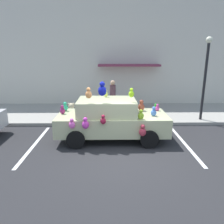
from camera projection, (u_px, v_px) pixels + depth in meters
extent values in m
plane|color=#262628|center=(123.00, 156.00, 6.80)|extent=(60.00, 60.00, 0.00)
cube|color=gray|center=(117.00, 113.00, 11.61)|extent=(24.00, 4.00, 0.15)
cube|color=beige|center=(116.00, 54.00, 12.87)|extent=(24.00, 0.30, 6.40)
cube|color=brown|center=(129.00, 65.00, 12.52)|extent=(3.60, 1.10, 0.12)
cube|color=silver|center=(185.00, 143.00, 7.80)|extent=(0.12, 3.60, 0.01)
cube|color=silver|center=(35.00, 144.00, 7.72)|extent=(0.12, 3.60, 0.01)
cube|color=#B9BD8E|center=(112.00, 123.00, 8.10)|extent=(4.11, 1.76, 0.68)
cube|color=#B9BD8E|center=(107.00, 107.00, 7.94)|extent=(2.14, 1.55, 0.56)
cylinder|color=black|center=(142.00, 123.00, 9.06)|extent=(0.64, 0.22, 0.64)
cylinder|color=black|center=(149.00, 139.00, 7.35)|extent=(0.64, 0.22, 0.64)
cylinder|color=black|center=(82.00, 124.00, 9.02)|extent=(0.64, 0.22, 0.64)
cylinder|color=black|center=(76.00, 140.00, 7.32)|extent=(0.64, 0.22, 0.64)
ellipsoid|color=#912768|center=(63.00, 111.00, 8.00)|extent=(0.20, 0.16, 0.23)
sphere|color=#912768|center=(62.00, 107.00, 7.96)|extent=(0.12, 0.12, 0.12)
ellipsoid|color=#4A7BD5|center=(154.00, 113.00, 7.73)|extent=(0.20, 0.17, 0.24)
sphere|color=#4A7BD5|center=(154.00, 108.00, 7.68)|extent=(0.13, 0.13, 0.13)
ellipsoid|color=#B23343|center=(143.00, 132.00, 7.18)|extent=(0.24, 0.20, 0.28)
sphere|color=#B23343|center=(143.00, 127.00, 7.13)|extent=(0.15, 0.15, 0.15)
ellipsoid|color=#89B329|center=(141.00, 116.00, 7.34)|extent=(0.20, 0.17, 0.24)
sphere|color=#89B329|center=(141.00, 111.00, 7.29)|extent=(0.13, 0.13, 0.13)
ellipsoid|color=#D8449F|center=(157.00, 108.00, 8.46)|extent=(0.16, 0.13, 0.19)
sphere|color=#D8449F|center=(158.00, 105.00, 8.43)|extent=(0.10, 0.10, 0.10)
ellipsoid|color=#D1E454|center=(106.00, 94.00, 8.28)|extent=(0.17, 0.14, 0.20)
sphere|color=#D1E454|center=(106.00, 91.00, 8.24)|extent=(0.11, 0.11, 0.11)
ellipsoid|color=#97422F|center=(141.00, 107.00, 8.44)|extent=(0.26, 0.21, 0.30)
sphere|color=#97422F|center=(142.00, 102.00, 8.39)|extent=(0.16, 0.16, 0.16)
ellipsoid|color=green|center=(156.00, 108.00, 8.56)|extent=(0.16, 0.13, 0.19)
sphere|color=green|center=(156.00, 105.00, 8.53)|extent=(0.10, 0.10, 0.10)
ellipsoid|color=maroon|center=(103.00, 121.00, 7.08)|extent=(0.19, 0.16, 0.22)
sphere|color=maroon|center=(103.00, 117.00, 7.03)|extent=(0.12, 0.12, 0.12)
ellipsoid|color=#0F1890|center=(102.00, 91.00, 7.18)|extent=(0.28, 0.23, 0.34)
sphere|color=#0F1890|center=(102.00, 84.00, 7.12)|extent=(0.18, 0.18, 0.18)
ellipsoid|color=#CA3BB1|center=(85.00, 125.00, 7.08)|extent=(0.23, 0.19, 0.28)
sphere|color=#CA3BB1|center=(85.00, 119.00, 7.03)|extent=(0.15, 0.15, 0.15)
ellipsoid|color=#91D01B|center=(131.00, 94.00, 7.35)|extent=(0.19, 0.16, 0.22)
sphere|color=#91D01B|center=(131.00, 90.00, 7.30)|extent=(0.12, 0.12, 0.12)
ellipsoid|color=#E89651|center=(89.00, 95.00, 7.15)|extent=(0.22, 0.18, 0.26)
sphere|color=#E89651|center=(88.00, 89.00, 7.10)|extent=(0.14, 0.14, 0.14)
ellipsoid|color=#E75EC1|center=(72.00, 125.00, 7.09)|extent=(0.21, 0.17, 0.24)
sphere|color=#E75EC1|center=(72.00, 120.00, 7.04)|extent=(0.13, 0.13, 0.13)
ellipsoid|color=#30CA92|center=(65.00, 108.00, 8.44)|extent=(0.21, 0.17, 0.25)
sphere|color=#30CA92|center=(65.00, 104.00, 8.39)|extent=(0.13, 0.13, 0.13)
ellipsoid|color=beige|center=(72.00, 113.00, 10.29)|extent=(0.41, 0.34, 0.51)
sphere|color=beige|center=(71.00, 106.00, 10.20)|extent=(0.29, 0.29, 0.29)
sphere|color=beige|center=(69.00, 104.00, 10.17)|extent=(0.12, 0.12, 0.12)
sphere|color=beige|center=(73.00, 104.00, 10.17)|extent=(0.12, 0.12, 0.12)
cylinder|color=black|center=(204.00, 83.00, 9.74)|extent=(0.12, 0.12, 3.49)
sphere|color=#EAEACC|center=(209.00, 40.00, 9.25)|extent=(0.28, 0.28, 0.28)
cylinder|color=#56373E|center=(113.00, 98.00, 11.59)|extent=(0.32, 0.32, 1.42)
sphere|color=tan|center=(113.00, 83.00, 11.37)|extent=(0.26, 0.26, 0.26)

